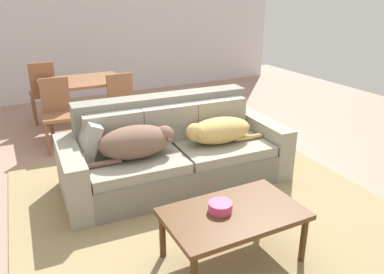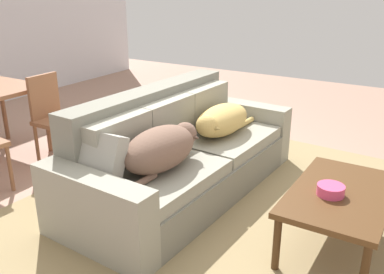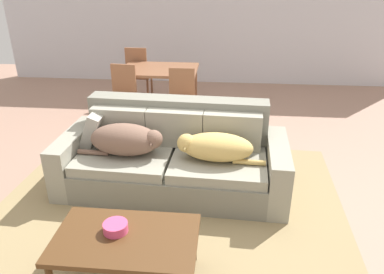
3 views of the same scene
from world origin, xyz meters
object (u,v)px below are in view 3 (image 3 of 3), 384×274
object	(u,v)px
dog_on_right_cushion	(215,147)
dining_table	(160,73)
dining_chair_near_left	(122,94)
throw_pillow_by_left_arm	(94,128)
coffee_table	(126,242)
couch	(174,157)
dining_chair_far_left	(138,72)
dog_on_left_cushion	(127,140)
dining_chair_near_right	(181,98)
bowl_on_coffee_table	(116,227)

from	to	relation	value
dog_on_right_cushion	dining_table	xyz separation A→B (m)	(-0.93, 2.27, 0.10)
dining_table	dining_chair_near_left	bearing A→B (deg)	-127.93
throw_pillow_by_left_arm	coffee_table	world-z (taller)	throw_pillow_by_left_arm
couch	dining_chair_near_left	distance (m)	1.79
couch	dining_chair_far_left	world-z (taller)	dining_chair_far_left
coffee_table	dining_chair_far_left	distance (m)	4.16
couch	dog_on_left_cushion	bearing A→B (deg)	-158.79
dining_chair_near_left	dining_chair_near_right	distance (m)	0.86
throw_pillow_by_left_arm	dining_table	size ratio (longest dim) A/B	0.33
throw_pillow_by_left_arm	coffee_table	distance (m)	1.68
dining_chair_near_right	throw_pillow_by_left_arm	bearing A→B (deg)	-120.66
dining_table	dining_chair_near_right	xyz separation A→B (m)	(0.40, -0.63, -0.17)
dining_table	couch	bearing A→B (deg)	-76.63
dog_on_left_cushion	coffee_table	xyz separation A→B (m)	(0.30, -1.26, -0.21)
throw_pillow_by_left_arm	bowl_on_coffee_table	bearing A→B (deg)	-66.45
couch	dog_on_right_cushion	world-z (taller)	couch
dog_on_left_cushion	throw_pillow_by_left_arm	size ratio (longest dim) A/B	2.32
dog_on_right_cushion	dining_chair_near_right	distance (m)	1.73
dog_on_left_cushion	dining_table	size ratio (longest dim) A/B	0.76
couch	dining_table	xyz separation A→B (m)	(-0.50, 2.08, 0.34)
couch	dining_chair_far_left	xyz separation A→B (m)	(-0.97, 2.66, 0.19)
bowl_on_coffee_table	dining_chair_near_left	bearing A→B (deg)	103.89
dining_chair_near_right	dining_chair_far_left	bearing A→B (deg)	125.27
dog_on_left_cushion	dining_chair_near_left	xyz separation A→B (m)	(-0.49, 1.66, -0.08)
coffee_table	dog_on_right_cushion	bearing A→B (deg)	64.44
throw_pillow_by_left_arm	dining_chair_near_right	xyz separation A→B (m)	(0.78, 1.36, -0.10)
dining_chair_near_right	dining_chair_far_left	world-z (taller)	dining_chair_far_left
dining_table	dining_chair_near_left	xyz separation A→B (m)	(-0.45, -0.58, -0.15)
dog_on_left_cushion	throw_pillow_by_left_arm	distance (m)	0.48
couch	dog_on_right_cushion	xyz separation A→B (m)	(0.43, -0.19, 0.24)
dog_on_right_cushion	dining_chair_near_left	xyz separation A→B (m)	(-1.38, 1.69, -0.05)
dog_on_left_cushion	throw_pillow_by_left_arm	world-z (taller)	throw_pillow_by_left_arm
couch	dining_table	bearing A→B (deg)	106.06
dog_on_left_cushion	dining_chair_far_left	distance (m)	2.86
bowl_on_coffee_table	dining_chair_near_left	size ratio (longest dim) A/B	0.20
dining_chair_near_right	dining_chair_far_left	size ratio (longest dim) A/B	0.94
coffee_table	dining_table	bearing A→B (deg)	95.58
bowl_on_coffee_table	throw_pillow_by_left_arm	bearing A→B (deg)	113.55
couch	bowl_on_coffee_table	bearing A→B (deg)	-97.20
dining_table	dog_on_left_cushion	bearing A→B (deg)	-88.95
couch	dog_on_right_cushion	size ratio (longest dim) A/B	2.74
coffee_table	dining_chair_far_left	xyz separation A→B (m)	(-0.82, 4.08, 0.14)
dog_on_left_cushion	dog_on_right_cushion	size ratio (longest dim) A/B	1.01
couch	dog_on_right_cushion	bearing A→B (deg)	-20.76
couch	throw_pillow_by_left_arm	xyz separation A→B (m)	(-0.87, 0.09, 0.27)
dining_chair_far_left	dining_table	bearing A→B (deg)	130.29
dining_chair_near_right	dining_chair_near_left	bearing A→B (deg)	175.70
dog_on_right_cushion	dining_chair_far_left	size ratio (longest dim) A/B	0.92
coffee_table	dining_chair_far_left	world-z (taller)	dining_chair_far_left
dog_on_left_cushion	dining_table	distance (m)	2.24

